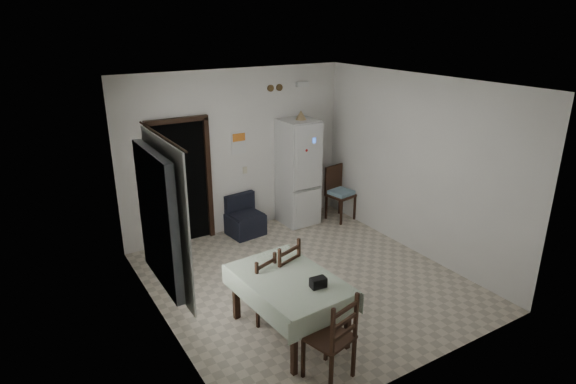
{
  "coord_description": "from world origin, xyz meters",
  "views": [
    {
      "loc": [
        -3.5,
        -5.23,
        3.69
      ],
      "look_at": [
        0.0,
        0.5,
        1.25
      ],
      "focal_mm": 30.0,
      "sensor_mm": 36.0,
      "label": 1
    }
  ],
  "objects_px": {
    "dining_table": "(289,305)",
    "dining_chair_near_head": "(329,336)",
    "dining_chair_far_left": "(256,285)",
    "navy_seat": "(245,216)",
    "dining_chair_far_right": "(278,275)",
    "fridge": "(298,172)",
    "corner_chair": "(341,194)"
  },
  "relations": [
    {
      "from": "dining_chair_far_left",
      "to": "corner_chair",
      "type": "bearing_deg",
      "value": -164.71
    },
    {
      "from": "navy_seat",
      "to": "dining_table",
      "type": "xyz_separation_m",
      "value": [
        -0.84,
        -2.87,
        0.03
      ]
    },
    {
      "from": "dining_table",
      "to": "navy_seat",
      "type": "bearing_deg",
      "value": 69.74
    },
    {
      "from": "navy_seat",
      "to": "dining_table",
      "type": "distance_m",
      "value": 2.99
    },
    {
      "from": "fridge",
      "to": "navy_seat",
      "type": "height_order",
      "value": "fridge"
    },
    {
      "from": "fridge",
      "to": "corner_chair",
      "type": "height_order",
      "value": "fridge"
    },
    {
      "from": "dining_table",
      "to": "dining_chair_far_right",
      "type": "xyz_separation_m",
      "value": [
        0.16,
        0.52,
        0.13
      ]
    },
    {
      "from": "fridge",
      "to": "dining_table",
      "type": "distance_m",
      "value": 3.52
    },
    {
      "from": "navy_seat",
      "to": "dining_chair_far_left",
      "type": "xyz_separation_m",
      "value": [
        -1.02,
        -2.36,
        0.1
      ]
    },
    {
      "from": "corner_chair",
      "to": "dining_table",
      "type": "height_order",
      "value": "corner_chair"
    },
    {
      "from": "navy_seat",
      "to": "dining_chair_far_right",
      "type": "distance_m",
      "value": 2.45
    },
    {
      "from": "corner_chair",
      "to": "dining_chair_far_right",
      "type": "height_order",
      "value": "corner_chair"
    },
    {
      "from": "dining_chair_far_right",
      "to": "corner_chair",
      "type": "bearing_deg",
      "value": -160.27
    },
    {
      "from": "dining_chair_far_left",
      "to": "dining_chair_far_right",
      "type": "relative_size",
      "value": 0.9
    },
    {
      "from": "dining_table",
      "to": "dining_chair_near_head",
      "type": "relative_size",
      "value": 1.41
    },
    {
      "from": "fridge",
      "to": "dining_table",
      "type": "bearing_deg",
      "value": -125.33
    },
    {
      "from": "dining_table",
      "to": "dining_chair_far_left",
      "type": "relative_size",
      "value": 1.61
    },
    {
      "from": "navy_seat",
      "to": "fridge",
      "type": "bearing_deg",
      "value": -6.53
    },
    {
      "from": "dining_chair_far_left",
      "to": "dining_chair_near_head",
      "type": "relative_size",
      "value": 0.88
    },
    {
      "from": "dining_chair_far_right",
      "to": "dining_table",
      "type": "bearing_deg",
      "value": 54.92
    },
    {
      "from": "navy_seat",
      "to": "dining_table",
      "type": "bearing_deg",
      "value": -112.86
    },
    {
      "from": "dining_chair_far_right",
      "to": "dining_chair_near_head",
      "type": "relative_size",
      "value": 0.98
    },
    {
      "from": "fridge",
      "to": "dining_table",
      "type": "relative_size",
      "value": 1.33
    },
    {
      "from": "fridge",
      "to": "dining_chair_near_head",
      "type": "distance_m",
      "value": 4.29
    },
    {
      "from": "dining_table",
      "to": "dining_chair_far_left",
      "type": "xyz_separation_m",
      "value": [
        -0.18,
        0.51,
        0.07
      ]
    },
    {
      "from": "fridge",
      "to": "dining_chair_far_right",
      "type": "bearing_deg",
      "value": -128.53
    },
    {
      "from": "dining_chair_near_head",
      "to": "dining_chair_far_right",
      "type": "bearing_deg",
      "value": -112.86
    },
    {
      "from": "dining_table",
      "to": "dining_chair_near_head",
      "type": "xyz_separation_m",
      "value": [
        -0.05,
        -0.89,
        0.14
      ]
    },
    {
      "from": "fridge",
      "to": "corner_chair",
      "type": "bearing_deg",
      "value": -24.73
    },
    {
      "from": "dining_chair_far_right",
      "to": "dining_chair_near_head",
      "type": "height_order",
      "value": "dining_chair_near_head"
    },
    {
      "from": "dining_chair_far_right",
      "to": "fridge",
      "type": "bearing_deg",
      "value": -145.91
    },
    {
      "from": "fridge",
      "to": "corner_chair",
      "type": "distance_m",
      "value": 0.95
    }
  ]
}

